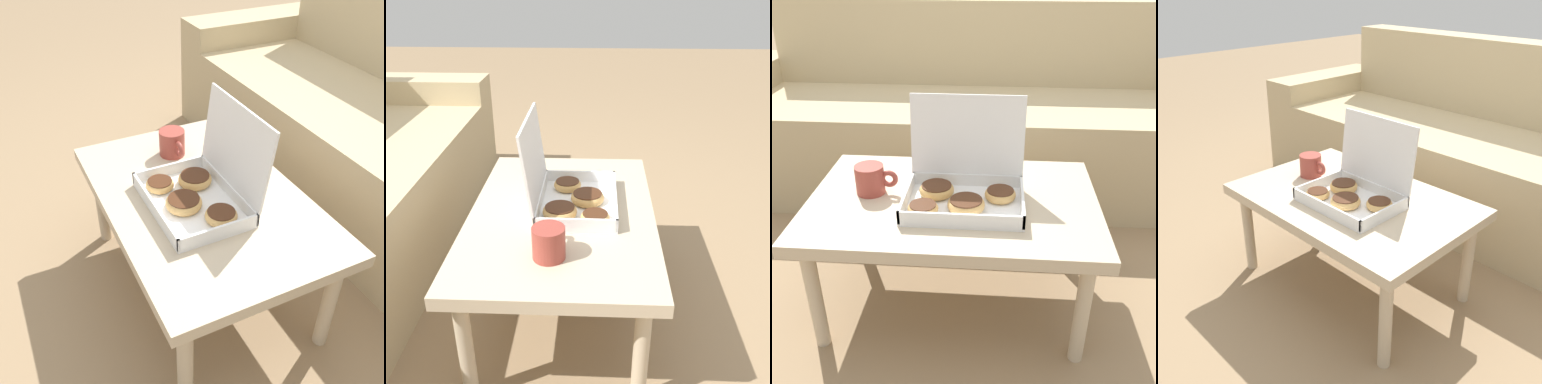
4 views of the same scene
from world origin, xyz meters
TOP-DOWN VIEW (x-y plane):
  - ground_plane at (0.00, 0.00)m, footprint 12.00×12.00m
  - coffee_table at (0.00, -0.16)m, footprint 0.90×0.60m
  - pastry_box at (0.03, -0.18)m, footprint 0.36×0.29m
  - coffee_mug at (-0.26, -0.14)m, footprint 0.14×0.09m

SIDE VIEW (x-z plane):
  - ground_plane at x=0.00m, z-range 0.00..0.00m
  - coffee_table at x=0.00m, z-range 0.16..0.57m
  - coffee_mug at x=-0.26m, z-range 0.41..0.50m
  - pastry_box at x=0.03m, z-range 0.31..0.61m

